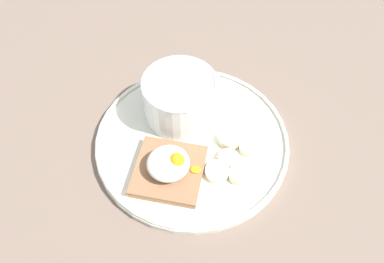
% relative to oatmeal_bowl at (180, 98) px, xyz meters
% --- Properties ---
extents(ground_plane, '(1.20, 1.20, 0.02)m').
position_rel_oatmeal_bowl_xyz_m(ground_plane, '(0.01, -0.06, -0.06)').
color(ground_plane, '#735F53').
rests_on(ground_plane, ground).
extents(plate, '(0.30, 0.30, 0.02)m').
position_rel_oatmeal_bowl_xyz_m(plate, '(0.01, -0.06, -0.04)').
color(plate, silver).
rests_on(plate, ground_plane).
extents(oatmeal_bowl, '(0.11, 0.11, 0.07)m').
position_rel_oatmeal_bowl_xyz_m(oatmeal_bowl, '(0.00, 0.00, 0.00)').
color(oatmeal_bowl, white).
rests_on(oatmeal_bowl, plate).
extents(toast_slice, '(0.13, 0.13, 0.02)m').
position_rel_oatmeal_bowl_xyz_m(toast_slice, '(-0.04, -0.11, -0.03)').
color(toast_slice, '#8C6244').
rests_on(toast_slice, plate).
extents(poached_egg, '(0.08, 0.06, 0.03)m').
position_rel_oatmeal_bowl_xyz_m(poached_egg, '(-0.04, -0.11, -0.01)').
color(poached_egg, white).
rests_on(poached_egg, toast_slice).
extents(banana_slice_front, '(0.04, 0.04, 0.01)m').
position_rel_oatmeal_bowl_xyz_m(banana_slice_front, '(0.06, -0.07, -0.03)').
color(banana_slice_front, beige).
rests_on(banana_slice_front, plate).
extents(banana_slice_left, '(0.04, 0.04, 0.01)m').
position_rel_oatmeal_bowl_xyz_m(banana_slice_left, '(0.05, -0.10, -0.03)').
color(banana_slice_left, beige).
rests_on(banana_slice_left, plate).
extents(banana_slice_back, '(0.03, 0.03, 0.01)m').
position_rel_oatmeal_bowl_xyz_m(banana_slice_back, '(0.06, -0.13, -0.03)').
color(banana_slice_back, '#F0E8B4').
rests_on(banana_slice_back, plate).
extents(banana_slice_right, '(0.04, 0.04, 0.01)m').
position_rel_oatmeal_bowl_xyz_m(banana_slice_right, '(0.03, -0.12, -0.03)').
color(banana_slice_right, beige).
rests_on(banana_slice_right, plate).
extents(banana_slice_inner, '(0.03, 0.03, 0.01)m').
position_rel_oatmeal_bowl_xyz_m(banana_slice_inner, '(0.08, -0.09, -0.03)').
color(banana_slice_inner, beige).
rests_on(banana_slice_inner, plate).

